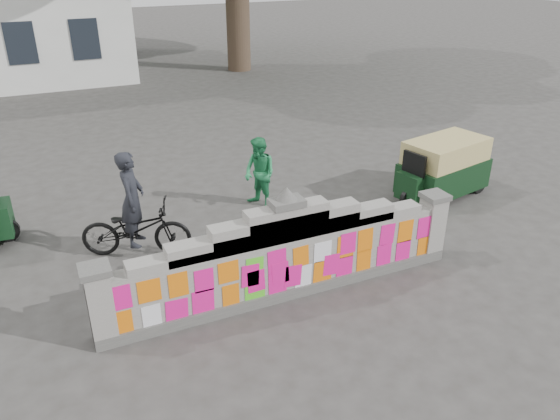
# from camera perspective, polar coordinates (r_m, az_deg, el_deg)

# --- Properties ---
(ground) EXTENTS (100.00, 100.00, 0.00)m
(ground) POSITION_cam_1_polar(r_m,az_deg,el_deg) (9.54, 0.65, -8.74)
(ground) COLOR #383533
(ground) RESTS_ON ground
(parapet_wall) EXTENTS (6.48, 0.44, 2.01)m
(parapet_wall) POSITION_cam_1_polar(r_m,az_deg,el_deg) (9.13, 0.69, -4.88)
(parapet_wall) COLOR #4C4C49
(parapet_wall) RESTS_ON ground
(cyclist_bike) EXTENTS (2.21, 1.47, 1.10)m
(cyclist_bike) POSITION_cam_1_polar(r_m,az_deg,el_deg) (10.77, -14.82, -1.93)
(cyclist_bike) COLOR black
(cyclist_bike) RESTS_ON ground
(cyclist_rider) EXTENTS (0.67, 0.80, 1.86)m
(cyclist_rider) POSITION_cam_1_polar(r_m,az_deg,el_deg) (10.60, -15.05, -0.11)
(cyclist_rider) COLOR black
(cyclist_rider) RESTS_ON ground
(pedestrian) EXTENTS (0.84, 0.95, 1.64)m
(pedestrian) POSITION_cam_1_polar(r_m,az_deg,el_deg) (12.26, -2.14, 3.84)
(pedestrian) COLOR #25884E
(pedestrian) RESTS_ON ground
(rickshaw_right) EXTENTS (2.56, 1.57, 1.37)m
(rickshaw_right) POSITION_cam_1_polar(r_m,az_deg,el_deg) (13.46, 16.61, 4.32)
(rickshaw_right) COLOR black
(rickshaw_right) RESTS_ON ground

